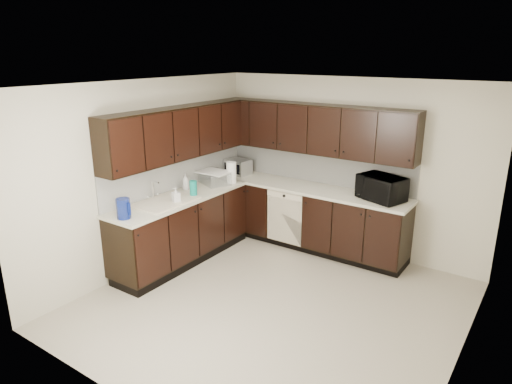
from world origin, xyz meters
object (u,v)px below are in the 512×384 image
(toaster_oven, at_px, (238,167))
(storage_bin, at_px, (214,178))
(sink, at_px, (165,207))
(microwave, at_px, (381,188))
(blue_pitcher, at_px, (123,209))

(toaster_oven, bearing_deg, storage_bin, -82.03)
(sink, height_order, toaster_oven, sink)
(microwave, bearing_deg, sink, -124.34)
(storage_bin, bearing_deg, microwave, 15.77)
(sink, xyz_separation_m, microwave, (2.28, 1.72, 0.22))
(sink, xyz_separation_m, toaster_oven, (-0.07, 1.70, 0.18))
(blue_pitcher, bearing_deg, toaster_oven, 107.31)
(toaster_oven, height_order, storage_bin, toaster_oven)
(toaster_oven, distance_m, blue_pitcher, 2.39)
(sink, distance_m, toaster_oven, 1.71)
(toaster_oven, xyz_separation_m, blue_pitcher, (0.10, -2.39, 0.00))
(microwave, relative_size, toaster_oven, 1.54)
(storage_bin, xyz_separation_m, blue_pitcher, (0.06, -1.75, 0.03))
(toaster_oven, relative_size, blue_pitcher, 1.56)
(sink, xyz_separation_m, blue_pitcher, (0.03, -0.69, 0.18))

